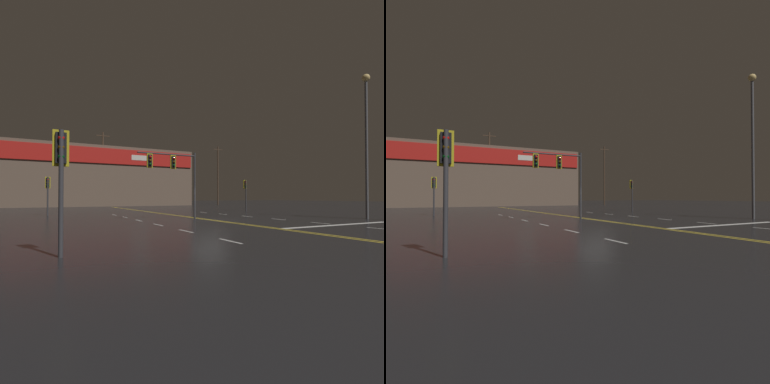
{
  "view_description": "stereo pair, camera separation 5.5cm",
  "coord_description": "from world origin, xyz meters",
  "views": [
    {
      "loc": [
        -10.92,
        -18.0,
        1.61
      ],
      "look_at": [
        0.0,
        2.77,
        2.0
      ],
      "focal_mm": 28.0,
      "sensor_mm": 36.0,
      "label": 1
    },
    {
      "loc": [
        -10.87,
        -18.03,
        1.61
      ],
      "look_at": [
        0.0,
        2.77,
        2.0
      ],
      "focal_mm": 28.0,
      "sensor_mm": 36.0,
      "label": 2
    }
  ],
  "objects": [
    {
      "name": "ground_plane",
      "position": [
        0.0,
        0.0,
        0.0
      ],
      "size": [
        200.0,
        200.0,
        0.0
      ],
      "primitive_type": "plane",
      "color": "black"
    },
    {
      "name": "road_markings",
      "position": [
        0.82,
        -1.19,
        0.0
      ],
      "size": [
        13.72,
        60.0,
        0.01
      ],
      "color": "gold",
      "rests_on": "ground"
    },
    {
      "name": "traffic_signal_median",
      "position": [
        -2.17,
        1.79,
        3.75
      ],
      "size": [
        4.52,
        0.36,
        4.93
      ],
      "color": "#38383D",
      "rests_on": "ground"
    },
    {
      "name": "traffic_signal_corner_northeast",
      "position": [
        10.67,
        9.77,
        2.63
      ],
      "size": [
        0.42,
        0.36,
        3.57
      ],
      "color": "#38383D",
      "rests_on": "ground"
    },
    {
      "name": "traffic_signal_corner_northwest",
      "position": [
        -9.96,
        10.47,
        2.45
      ],
      "size": [
        0.42,
        0.36,
        3.34
      ],
      "color": "#38383D",
      "rests_on": "ground"
    },
    {
      "name": "traffic_signal_corner_southwest",
      "position": [
        -10.31,
        -9.22,
        2.52
      ],
      "size": [
        0.42,
        0.36,
        3.43
      ],
      "color": "#38383D",
      "rests_on": "ground"
    },
    {
      "name": "streetlight_near_right",
      "position": [
        10.94,
        -4.39,
        6.77
      ],
      "size": [
        0.56,
        0.56,
        10.81
      ],
      "color": "#59595E",
      "rests_on": "ground"
    },
    {
      "name": "building_backdrop",
      "position": [
        0.0,
        38.37,
        5.21
      ],
      "size": [
        32.1,
        10.23,
        10.38
      ],
      "color": "brown",
      "rests_on": "ground"
    },
    {
      "name": "utility_pole_row",
      "position": [
        1.78,
        34.14,
        5.95
      ],
      "size": [
        46.57,
        0.26,
        12.68
      ],
      "color": "#4C3828",
      "rests_on": "ground"
    }
  ]
}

